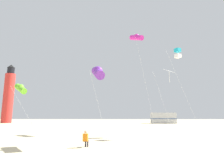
{
  "coord_description": "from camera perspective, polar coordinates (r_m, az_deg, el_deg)",
  "views": [
    {
      "loc": [
        1.42,
        -6.89,
        2.24
      ],
      "look_at": [
        0.97,
        13.28,
        6.06
      ],
      "focal_mm": 32.15,
      "sensor_mm": 36.0,
      "label": 1
    }
  ],
  "objects": [
    {
      "name": "kite_flyer_standing",
      "position": [
        14.9,
        -7.49,
        -16.9
      ],
      "size": [
        0.38,
        0.54,
        1.16
      ],
      "rotation": [
        0.0,
        0.0,
        3.0
      ],
      "color": "orange",
      "rests_on": "ground"
    },
    {
      "name": "kite_diamond_white",
      "position": [
        21.64,
        15.85,
        1.07
      ],
      "size": [
        2.26,
        2.26,
        6.95
      ],
      "color": "silver",
      "rests_on": "ground"
    },
    {
      "name": "kite_box_cyan",
      "position": [
        25.22,
        18.18,
        6.44
      ],
      "size": [
        3.3,
        2.22,
        10.04
      ],
      "color": "silver",
      "rests_on": "ground"
    },
    {
      "name": "rv_van_silver",
      "position": [
        55.88,
        14.39,
        -11.25
      ],
      "size": [
        6.53,
        2.61,
        2.8
      ],
      "rotation": [
        0.0,
        0.0,
        0.04
      ],
      "color": "#B7BABF",
      "rests_on": "ground"
    },
    {
      "name": "kite_tube_lime",
      "position": [
        26.19,
        -24.55,
        -2.97
      ],
      "size": [
        3.59,
        3.57,
        6.03
      ],
      "color": "silver",
      "rests_on": "ground"
    },
    {
      "name": "kite_tube_violet",
      "position": [
        15.7,
        -4.05,
        1.3
      ],
      "size": [
        1.55,
        2.59,
        6.2
      ],
      "color": "silver",
      "rests_on": "ground"
    },
    {
      "name": "kite_tube_magenta",
      "position": [
        28.15,
        6.99,
        11.11
      ],
      "size": [
        3.03,
        3.31,
        13.37
      ],
      "color": "silver",
      "rests_on": "ground"
    },
    {
      "name": "lighthouse_distant",
      "position": [
        64.83,
        -27.35,
        -4.56
      ],
      "size": [
        2.8,
        2.8,
        16.8
      ],
      "color": "red",
      "rests_on": "ground"
    }
  ]
}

